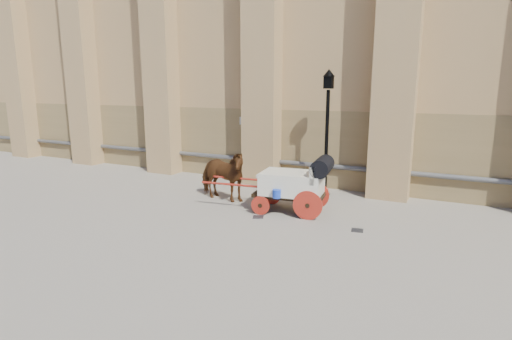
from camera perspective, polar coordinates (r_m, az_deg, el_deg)
The scene contains 6 objects.
ground at distance 12.95m, azimuth -2.12°, elevation -5.68°, with size 90.00×90.00×0.00m, color gray.
horse at distance 13.83m, azimuth -4.95°, elevation -0.74°, with size 0.97×2.12×1.79m, color brown.
carriage at distance 12.50m, azimuth 5.77°, elevation -1.75°, with size 4.22×1.62×1.80m.
street_lamp at distance 14.49m, azimuth 10.10°, elevation 5.72°, with size 0.42×0.42×4.49m.
drain_grate_near at distance 12.21m, azimuth 0.31°, elevation -6.72°, with size 0.32×0.32×0.01m, color black.
drain_grate_far at distance 11.46m, azimuth 14.28°, elevation -8.35°, with size 0.32×0.32×0.01m, color black.
Camera 1 is at (5.93, -10.84, 3.86)m, focal length 28.00 mm.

